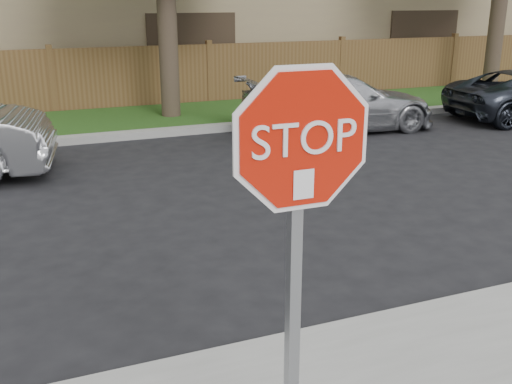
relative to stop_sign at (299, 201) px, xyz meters
name	(u,v)px	position (x,y,z in m)	size (l,w,h in m)	color
ground	(167,369)	(-0.40, 1.48, -1.83)	(90.00, 90.00, 0.00)	black
far_curb	(68,140)	(-0.40, 9.63, -1.75)	(70.00, 0.30, 0.15)	gray
grass_strip	(61,125)	(-0.40, 11.28, -1.77)	(70.00, 3.00, 0.12)	#1E4714
fence	(52,83)	(-0.40, 12.88, -1.03)	(70.00, 0.12, 1.60)	brown
stop_sign	(299,201)	(0.00, 0.00, 0.00)	(1.01, 0.13, 2.55)	gray
sedan_right	(338,102)	(5.19, 8.73, -1.21)	(1.74, 4.28, 1.24)	#B9BBC1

